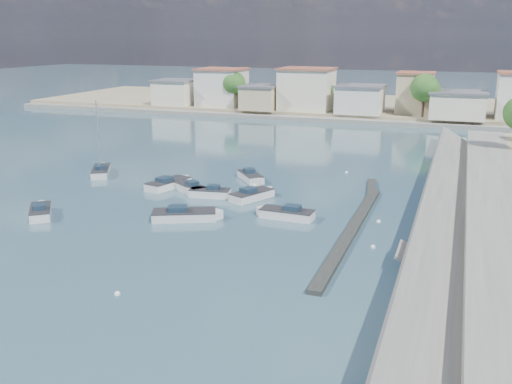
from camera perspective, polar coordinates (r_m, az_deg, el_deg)
ground at (r=78.68m, az=8.59°, el=3.48°), size 400.00×400.00×0.00m
seawall_walkway at (r=51.02m, az=23.04°, el=-3.15°), size 5.00×90.00×1.80m
breakwater at (r=51.44m, az=10.01°, el=-2.82°), size 2.00×31.02×0.35m
far_shore_land at (r=129.35m, az=13.29°, el=8.21°), size 160.00×40.00×1.40m
far_shore_quay at (r=108.74m, az=11.91°, el=6.83°), size 160.00×2.50×0.80m
far_town at (r=113.12m, az=17.92°, el=9.06°), size 113.01×12.80×8.35m
shore_trees at (r=104.36m, az=16.45°, el=9.41°), size 74.56×38.32×7.92m
motorboat_a at (r=56.13m, az=-20.73°, el=-1.84°), size 4.09×4.58×1.48m
motorboat_b at (r=57.86m, az=-0.25°, el=-0.31°), size 3.79×5.25×1.48m
motorboat_c at (r=51.87m, az=2.85°, el=-2.20°), size 5.47×2.07×1.48m
motorboat_d at (r=58.77m, az=-4.85°, el=-0.11°), size 4.71×2.34×1.48m
motorboat_e at (r=62.99m, az=-8.59°, el=0.83°), size 3.54×5.95×1.48m
motorboat_f at (r=60.91m, az=-6.69°, el=0.39°), size 4.42×3.72×1.48m
motorboat_g at (r=64.97m, az=-0.49°, el=1.46°), size 4.28×4.64×1.48m
motorboat_h at (r=51.77m, az=-6.86°, el=-2.33°), size 6.25×4.41×1.48m
sailboat at (r=70.59m, az=-15.23°, el=2.07°), size 4.31×5.73×9.00m
mooring_buoys at (r=53.93m, az=7.10°, el=-1.97°), size 19.39×38.49×0.39m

